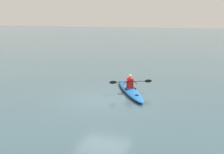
# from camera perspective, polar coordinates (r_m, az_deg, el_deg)

# --- Properties ---
(ground_plane) EXTENTS (160.00, 160.00, 0.00)m
(ground_plane) POSITION_cam_1_polar(r_m,az_deg,el_deg) (15.17, -1.59, -4.19)
(ground_plane) COLOR #334C56
(kayak) EXTENTS (2.95, 4.67, 0.25)m
(kayak) POSITION_cam_1_polar(r_m,az_deg,el_deg) (16.51, 3.36, -2.43)
(kayak) COLOR #1959A5
(kayak) RESTS_ON ground
(kayaker) EXTENTS (2.05, 1.13, 0.73)m
(kayaker) POSITION_cam_1_polar(r_m,az_deg,el_deg) (16.42, 3.37, -0.98)
(kayaker) COLOR red
(kayaker) RESTS_ON kayak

